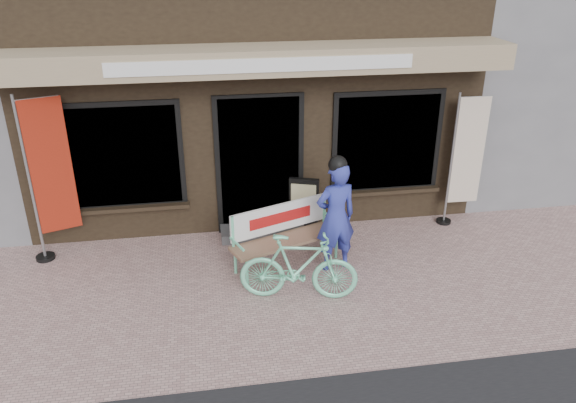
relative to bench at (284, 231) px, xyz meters
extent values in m
plane|color=tan|center=(-0.20, -0.89, -0.52)|extent=(70.00, 70.00, 0.00)
cube|color=black|center=(-0.20, 4.11, 1.28)|extent=(7.00, 6.00, 3.60)
cube|color=tan|center=(-0.20, 0.76, 2.23)|extent=(7.00, 0.80, 0.35)
cube|color=white|center=(-0.20, 0.35, 2.23)|extent=(4.00, 0.02, 0.18)
cube|color=black|center=(-0.20, 1.09, 0.58)|extent=(1.20, 0.06, 2.10)
cube|color=black|center=(-0.20, 1.08, 0.58)|extent=(1.35, 0.04, 2.20)
cube|color=black|center=(-2.20, 1.09, 0.83)|extent=(1.60, 0.06, 1.50)
cube|color=black|center=(1.80, 1.09, 0.83)|extent=(1.60, 0.06, 1.50)
cube|color=black|center=(-2.20, 1.08, 0.83)|extent=(1.75, 0.04, 1.65)
cube|color=black|center=(1.80, 1.08, 0.83)|extent=(1.75, 0.04, 1.65)
cube|color=black|center=(-2.20, 1.03, 0.03)|extent=(1.80, 0.18, 0.06)
cube|color=black|center=(1.80, 1.03, 0.03)|extent=(1.80, 0.18, 0.06)
cube|color=#59595B|center=(-0.20, 0.86, -0.44)|extent=(1.30, 0.45, 0.15)
cylinder|color=#75E5B4|center=(-0.58, -0.51, -0.33)|extent=(0.05, 0.05, 0.38)
cylinder|color=#75E5B4|center=(-0.71, -0.17, -0.33)|extent=(0.05, 0.05, 0.38)
cylinder|color=#75E5B4|center=(0.77, 0.01, -0.33)|extent=(0.05, 0.05, 0.38)
cylinder|color=#75E5B4|center=(0.64, 0.35, -0.33)|extent=(0.05, 0.05, 0.38)
cube|color=#8E684E|center=(0.03, -0.08, -0.11)|extent=(1.66, 0.97, 0.05)
cylinder|color=#75E5B4|center=(-0.72, -0.18, 0.12)|extent=(0.05, 0.05, 0.50)
cylinder|color=#75E5B4|center=(0.65, 0.36, 0.12)|extent=(0.05, 0.05, 0.50)
cube|color=white|center=(-0.04, 0.11, 0.16)|extent=(1.44, 0.59, 0.41)
cube|color=#B21414|center=(-0.03, 0.08, 0.16)|extent=(0.91, 0.36, 0.16)
cylinder|color=#75E5B4|center=(-0.68, -0.36, 0.04)|extent=(0.18, 0.38, 0.04)
cylinder|color=#75E5B4|center=(0.74, 0.20, 0.04)|extent=(0.18, 0.38, 0.04)
imported|color=#2E37A0|center=(0.68, -0.23, 0.27)|extent=(0.64, 0.48, 1.58)
sphere|color=black|center=(0.68, -0.23, 1.03)|extent=(0.30, 0.30, 0.25)
imported|color=#75E5B4|center=(0.05, -0.90, -0.06)|extent=(1.56, 0.73, 0.91)
cylinder|color=gray|center=(-3.41, 0.65, 0.70)|extent=(0.05, 0.05, 2.43)
cylinder|color=gray|center=(-3.15, 0.75, 1.82)|extent=(0.53, 0.21, 0.03)
cube|color=#9F2211|center=(-3.13, 0.76, 0.86)|extent=(0.53, 0.22, 1.93)
cylinder|color=black|center=(-3.41, 0.65, -0.49)|extent=(0.34, 0.34, 0.06)
cylinder|color=gray|center=(2.79, 0.84, 0.57)|extent=(0.04, 0.04, 2.17)
cylinder|color=gray|center=(3.03, 0.83, 1.57)|extent=(0.49, 0.04, 0.02)
cube|color=beige|center=(3.05, 0.83, 0.71)|extent=(0.49, 0.04, 1.72)
cylinder|color=black|center=(2.79, 0.84, -0.49)|extent=(0.24, 0.24, 0.05)
cube|color=black|center=(0.45, 0.89, -0.06)|extent=(0.46, 0.23, 0.91)
cube|color=beige|center=(0.43, 0.84, 0.04)|extent=(0.37, 0.14, 0.56)
camera|label=1|loc=(-1.05, -6.88, 3.66)|focal=35.00mm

